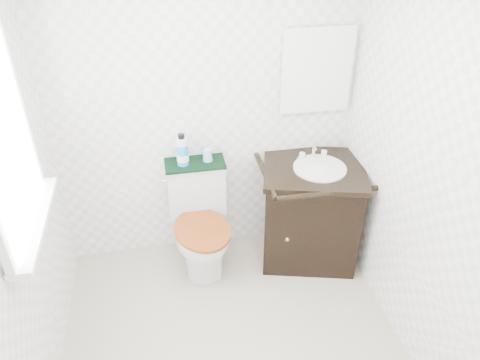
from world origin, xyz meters
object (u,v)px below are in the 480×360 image
object	(u,v)px
trash_bin	(211,260)
cup	(208,155)
mouthwash_bottle	(182,151)
vanity	(310,210)
toilet	(200,225)

from	to	relation	value
trash_bin	cup	size ratio (longest dim) A/B	2.93
mouthwash_bottle	trash_bin	bearing A→B (deg)	-63.46
vanity	trash_bin	world-z (taller)	vanity
toilet	cup	size ratio (longest dim) A/B	9.17
toilet	vanity	size ratio (longest dim) A/B	0.90
toilet	mouthwash_bottle	xyz separation A→B (m)	(-0.08, 0.12, 0.59)
vanity	cup	distance (m)	0.91
mouthwash_bottle	vanity	bearing A→B (deg)	-10.83
toilet	cup	xyz separation A→B (m)	(0.10, 0.14, 0.53)
trash_bin	cup	distance (m)	0.81
vanity	cup	size ratio (longest dim) A/B	10.19
toilet	trash_bin	world-z (taller)	toilet
toilet	mouthwash_bottle	world-z (taller)	mouthwash_bottle
trash_bin	cup	world-z (taller)	cup
mouthwash_bottle	cup	distance (m)	0.20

